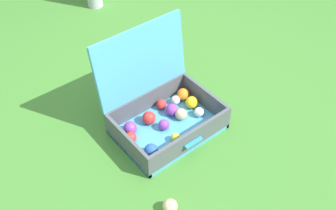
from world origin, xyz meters
name	(u,v)px	position (x,y,z in m)	size (l,w,h in m)	color
ground_plane	(180,124)	(0.00, 0.00, 0.00)	(16.00, 16.00, 0.00)	#3D7A2D
open_suitcase	(161,109)	(-0.08, 0.07, 0.12)	(0.56, 0.49, 0.55)	#4799C6
stray_ball_on_grass	(170,206)	(-0.39, -0.39, 0.04)	(0.07, 0.07, 0.07)	#D1B784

